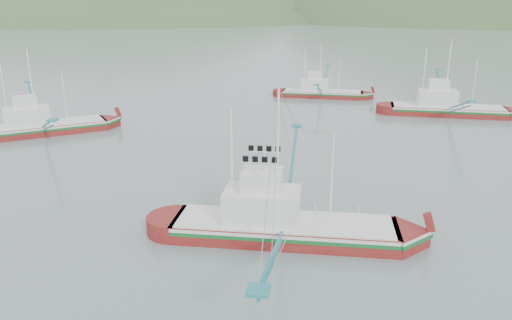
# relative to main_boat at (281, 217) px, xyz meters

# --- Properties ---
(ground) EXTENTS (1200.00, 1200.00, 0.00)m
(ground) POSITION_rel_main_boat_xyz_m (-2.58, 0.74, -1.55)
(ground) COLOR slate
(ground) RESTS_ON ground
(main_boat) EXTENTS (14.75, 26.68, 10.80)m
(main_boat) POSITION_rel_main_boat_xyz_m (0.00, 0.00, 0.00)
(main_boat) COLOR maroon
(main_boat) RESTS_ON ground
(bg_boat_left) EXTENTS (19.69, 23.45, 10.68)m
(bg_boat_left) POSITION_rel_main_boat_xyz_m (-30.56, 23.19, 0.73)
(bg_boat_left) COLOR maroon
(bg_boat_left) RESTS_ON ground
(bg_boat_far) EXTENTS (13.10, 23.39, 9.47)m
(bg_boat_far) POSITION_rel_main_boat_xyz_m (1.79, 51.76, -0.25)
(bg_boat_far) COLOR maroon
(bg_boat_far) RESTS_ON ground
(bg_boat_right) EXTENTS (15.39, 27.47, 11.12)m
(bg_boat_right) POSITION_rel_main_boat_xyz_m (19.02, 40.62, -0.02)
(bg_boat_right) COLOR maroon
(bg_boat_right) RESTS_ON ground
(headland_left) EXTENTS (448.00, 308.00, 210.00)m
(headland_left) POSITION_rel_main_boat_xyz_m (-182.58, 360.74, -1.55)
(headland_left) COLOR #3F5A2E
(headland_left) RESTS_ON ground
(ridge_distant) EXTENTS (960.00, 400.00, 240.00)m
(ridge_distant) POSITION_rel_main_boat_xyz_m (27.42, 560.74, -1.55)
(ridge_distant) COLOR slate
(ridge_distant) RESTS_ON ground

